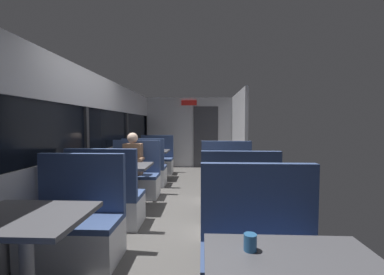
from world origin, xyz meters
TOP-DOWN VIEW (x-y plane):
  - ground_plane at (0.00, 0.00)m, footprint 3.30×9.20m
  - carriage_window_panel_left at (-1.45, 0.00)m, footprint 0.09×8.48m
  - carriage_end_bulkhead at (0.06, 4.19)m, footprint 2.90×0.11m
  - carriage_aisle_panel_right at (1.45, 3.00)m, footprint 0.08×2.40m
  - dining_table_near_window at (-0.89, -2.09)m, footprint 0.90×0.70m
  - bench_near_window_facing_entry at (-0.89, -1.39)m, footprint 0.95×0.50m
  - dining_table_mid_window at (-0.89, 0.16)m, footprint 0.90×0.70m
  - bench_mid_window_facing_end at (-0.89, -0.54)m, footprint 0.95×0.50m
  - bench_mid_window_facing_entry at (-0.89, 0.86)m, footprint 0.95×0.50m
  - dining_table_far_window at (-0.89, 2.40)m, footprint 0.90×0.70m
  - bench_far_window_facing_end at (-0.89, 1.70)m, footprint 0.95×0.50m
  - bench_far_window_facing_entry at (-0.89, 3.10)m, footprint 0.95×0.50m
  - bench_front_aisle_facing_entry at (0.89, -1.99)m, footprint 0.95×0.50m
  - dining_table_rear_aisle at (0.89, -0.04)m, footprint 0.90×0.70m
  - bench_rear_aisle_facing_end at (0.89, -0.74)m, footprint 0.95×0.50m
  - bench_rear_aisle_facing_entry at (0.89, 0.66)m, footprint 0.95×0.50m
  - seated_passenger at (-0.89, 0.78)m, footprint 0.47×0.55m
  - coffee_cup_primary at (0.69, -2.53)m, footprint 0.07×0.07m
  - coffee_cup_secondary at (-0.95, 2.47)m, footprint 0.07×0.07m

SIDE VIEW (x-z plane):
  - ground_plane at x=0.00m, z-range -0.02..0.00m
  - bench_near_window_facing_entry at x=-0.89m, z-range -0.22..0.88m
  - bench_mid_window_facing_end at x=-0.89m, z-range -0.22..0.88m
  - bench_mid_window_facing_entry at x=-0.89m, z-range -0.22..0.88m
  - bench_far_window_facing_end at x=-0.89m, z-range -0.22..0.88m
  - bench_far_window_facing_entry at x=-0.89m, z-range -0.22..0.88m
  - bench_front_aisle_facing_entry at x=0.89m, z-range -0.22..0.88m
  - bench_rear_aisle_facing_end at x=0.89m, z-range -0.22..0.88m
  - bench_rear_aisle_facing_entry at x=0.89m, z-range -0.22..0.88m
  - seated_passenger at x=-0.89m, z-range -0.09..1.17m
  - dining_table_near_window at x=-0.89m, z-range 0.27..1.01m
  - dining_table_mid_window at x=-0.89m, z-range 0.27..1.01m
  - dining_table_far_window at x=-0.89m, z-range 0.27..1.01m
  - dining_table_rear_aisle at x=0.89m, z-range 0.27..1.01m
  - coffee_cup_primary at x=0.69m, z-range 0.74..0.83m
  - coffee_cup_secondary at x=-0.95m, z-range 0.74..0.83m
  - carriage_window_panel_left at x=-1.45m, z-range -0.04..2.26m
  - carriage_end_bulkhead at x=0.06m, z-range -0.01..2.29m
  - carriage_aisle_panel_right at x=1.45m, z-range 0.00..2.30m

